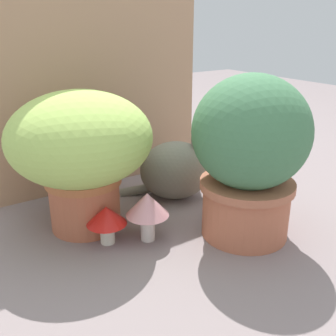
% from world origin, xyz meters
% --- Properties ---
extents(ground_plane, '(6.00, 6.00, 0.00)m').
position_xyz_m(ground_plane, '(0.00, 0.00, 0.00)').
color(ground_plane, gray).
extents(cardboard_backdrop, '(0.90, 0.03, 0.94)m').
position_xyz_m(cardboard_backdrop, '(-0.01, 0.46, 0.47)').
color(cardboard_backdrop, tan).
rests_on(cardboard_backdrop, ground).
extents(grass_planter, '(0.44, 0.44, 0.44)m').
position_xyz_m(grass_planter, '(-0.20, 0.15, 0.27)').
color(grass_planter, '#B45F41').
rests_on(grass_planter, ground).
extents(leafy_planter, '(0.34, 0.34, 0.50)m').
position_xyz_m(leafy_planter, '(0.18, -0.18, 0.27)').
color(leafy_planter, '#BA6648').
rests_on(leafy_planter, ground).
extents(cat, '(0.34, 0.29, 0.32)m').
position_xyz_m(cat, '(0.17, 0.15, 0.12)').
color(cat, slate).
rests_on(cat, ground).
extents(mushroom_ornament_pink, '(0.13, 0.13, 0.15)m').
position_xyz_m(mushroom_ornament_pink, '(-0.08, -0.04, 0.11)').
color(mushroom_ornament_pink, silver).
rests_on(mushroom_ornament_pink, ground).
extents(mushroom_ornament_red, '(0.12, 0.12, 0.12)m').
position_xyz_m(mushroom_ornament_red, '(-0.19, 0.01, 0.08)').
color(mushroom_ornament_red, '#ECE8CF').
rests_on(mushroom_ornament_red, ground).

